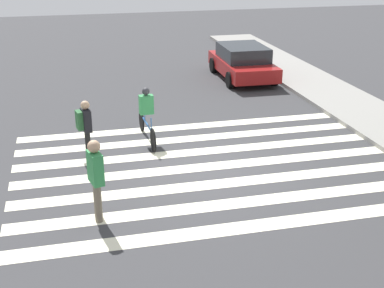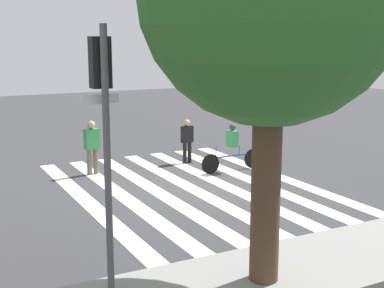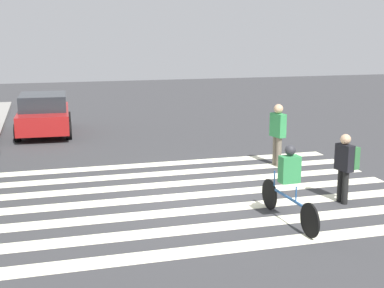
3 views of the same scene
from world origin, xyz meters
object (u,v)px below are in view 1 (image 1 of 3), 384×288
object	(u,v)px
pedestrian_adult_blue_shirt	(85,125)
cyclist_mid_street	(147,113)
car_parked_silver_sedan	(243,62)
pedestrian_adult_yellow_jacket	(96,176)

from	to	relation	value
pedestrian_adult_blue_shirt	cyclist_mid_street	xyz separation A→B (m)	(-0.81, 1.79, -0.06)
car_parked_silver_sedan	pedestrian_adult_yellow_jacket	bearing A→B (deg)	-31.31
pedestrian_adult_yellow_jacket	cyclist_mid_street	distance (m)	4.70
pedestrian_adult_blue_shirt	cyclist_mid_street	bearing A→B (deg)	103.52
pedestrian_adult_blue_shirt	pedestrian_adult_yellow_jacket	size ratio (longest dim) A/B	0.88
cyclist_mid_street	pedestrian_adult_blue_shirt	bearing A→B (deg)	-67.67
pedestrian_adult_blue_shirt	pedestrian_adult_yellow_jacket	distance (m)	3.55
pedestrian_adult_blue_shirt	car_parked_silver_sedan	world-z (taller)	pedestrian_adult_blue_shirt
pedestrian_adult_yellow_jacket	car_parked_silver_sedan	world-z (taller)	pedestrian_adult_yellow_jacket
pedestrian_adult_yellow_jacket	car_parked_silver_sedan	xyz separation A→B (m)	(-10.68, 6.83, -0.30)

